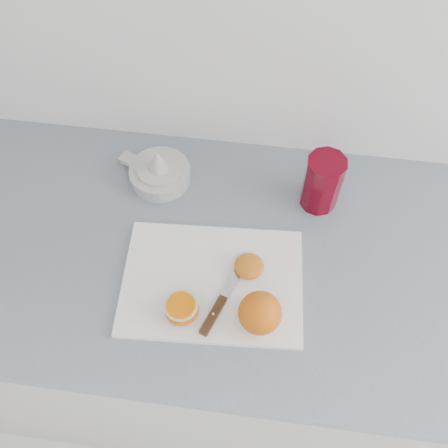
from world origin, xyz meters
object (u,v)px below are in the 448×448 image
cutting_board (212,282)px  citrus_juicer (159,172)px  red_tumbler (322,184)px  counter (221,327)px  half_orange (182,309)px

cutting_board → citrus_juicer: 0.29m
cutting_board → citrus_juicer: citrus_juicer is taller
citrus_juicer → red_tumbler: bearing=-2.5°
citrus_juicer → red_tumbler: 0.36m
counter → cutting_board: (-0.00, -0.08, 0.45)m
half_orange → citrus_juicer: citrus_juicer is taller
counter → half_orange: 0.50m
half_orange → citrus_juicer: bearing=108.9°
half_orange → citrus_juicer: 0.34m
red_tumbler → counter: bearing=-142.8°
cutting_board → half_orange: (-0.05, -0.08, 0.03)m
half_orange → citrus_juicer: size_ratio=0.38×
cutting_board → half_orange: bearing=-121.5°
counter → red_tumbler: 0.56m
counter → cutting_board: cutting_board is taller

